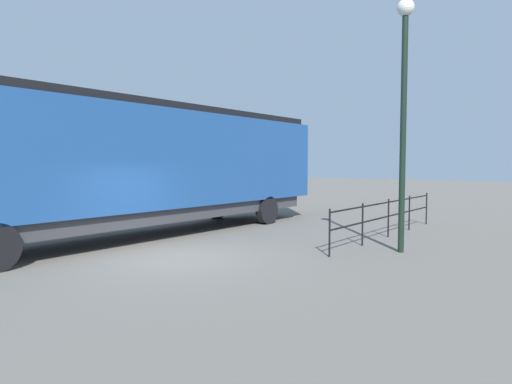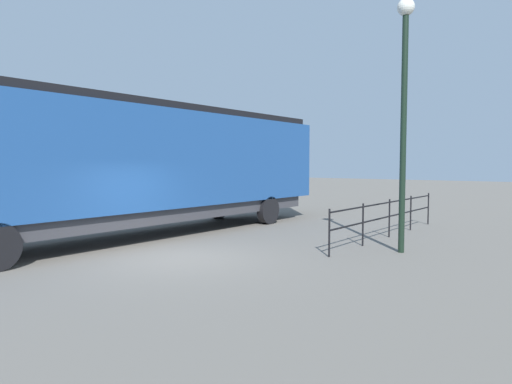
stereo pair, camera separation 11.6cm
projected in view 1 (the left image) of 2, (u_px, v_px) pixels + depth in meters
ground_plane at (176, 258)px, 11.42m from camera, size 120.00×120.00×0.00m
locomotive at (153, 163)px, 15.05m from camera, size 3.04×15.84×4.33m
lamp_post at (404, 89)px, 11.94m from camera, size 0.45×0.45×6.70m
platform_fence at (388, 213)px, 14.68m from camera, size 0.05×8.02×1.24m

